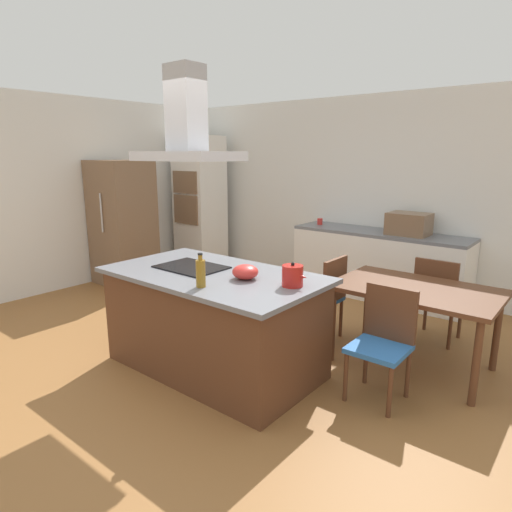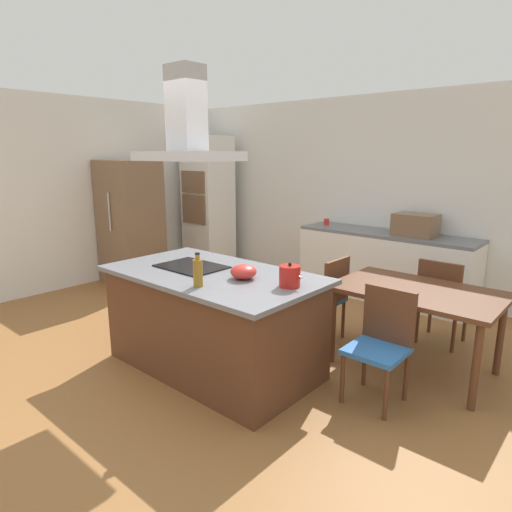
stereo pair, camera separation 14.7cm
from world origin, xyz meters
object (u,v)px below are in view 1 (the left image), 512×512
at_px(mixing_bowl, 245,272).
at_px(dining_table, 415,296).
at_px(chair_facing_island, 384,336).
at_px(chair_at_left_end, 325,293).
at_px(olive_oil_bottle, 201,273).
at_px(countertop_microwave, 409,224).
at_px(chair_facing_back_wall, 437,295).
at_px(tea_kettle, 293,276).
at_px(cooktop, 191,267).
at_px(wall_oven_stack, 200,202).
at_px(refrigerator, 123,223).
at_px(range_hood, 187,131).
at_px(coffee_mug_red, 320,221).

relative_size(mixing_bowl, dining_table, 0.16).
bearing_deg(mixing_bowl, dining_table, 48.21).
xyz_separation_m(chair_facing_island, chair_at_left_end, (-0.92, 0.67, 0.00)).
height_order(olive_oil_bottle, mixing_bowl, olive_oil_bottle).
bearing_deg(olive_oil_bottle, countertop_microwave, 82.50).
xyz_separation_m(chair_facing_back_wall, chair_at_left_end, (-0.92, -0.67, 0.00)).
bearing_deg(tea_kettle, chair_at_left_end, 106.21).
bearing_deg(chair_facing_island, cooktop, -162.71).
xyz_separation_m(countertop_microwave, wall_oven_stack, (-3.55, -0.23, 0.06)).
distance_m(mixing_bowl, wall_oven_stack, 4.17).
bearing_deg(dining_table, wall_oven_stack, 161.00).
distance_m(mixing_bowl, refrigerator, 3.51).
relative_size(olive_oil_bottle, mixing_bowl, 1.23).
bearing_deg(tea_kettle, chair_facing_back_wall, 70.80).
distance_m(tea_kettle, refrigerator, 3.89).
height_order(refrigerator, chair_at_left_end, refrigerator).
bearing_deg(tea_kettle, olive_oil_bottle, -139.19).
relative_size(cooktop, refrigerator, 0.33).
xyz_separation_m(countertop_microwave, range_hood, (-0.92, -2.88, 1.06)).
relative_size(cooktop, coffee_mug_red, 6.67).
relative_size(olive_oil_bottle, chair_facing_back_wall, 0.30).
bearing_deg(range_hood, wall_oven_stack, 134.78).
height_order(dining_table, chair_at_left_end, chair_at_left_end).
xyz_separation_m(refrigerator, chair_at_left_end, (3.43, 0.03, -0.40)).
height_order(dining_table, chair_facing_island, chair_facing_island).
distance_m(olive_oil_bottle, chair_at_left_end, 1.63).
relative_size(coffee_mug_red, chair_facing_island, 0.10).
distance_m(countertop_microwave, coffee_mug_red, 1.31).
bearing_deg(wall_oven_stack, countertop_microwave, 3.77).
relative_size(olive_oil_bottle, coffee_mug_red, 2.99).
relative_size(countertop_microwave, chair_at_left_end, 0.56).
distance_m(countertop_microwave, chair_at_left_end, 1.80).
distance_m(chair_facing_island, range_hood, 2.34).
xyz_separation_m(mixing_bowl, countertop_microwave, (0.31, 2.85, 0.08)).
bearing_deg(countertop_microwave, olive_oil_bottle, -97.50).
relative_size(countertop_microwave, coffee_mug_red, 5.56).
xyz_separation_m(coffee_mug_red, wall_oven_stack, (-2.24, -0.25, 0.16)).
xyz_separation_m(countertop_microwave, chair_facing_island, (0.72, -2.37, -0.53)).
distance_m(cooktop, range_hood, 1.20).
bearing_deg(chair_at_left_end, range_hood, -121.72).
bearing_deg(chair_facing_back_wall, mixing_bowl, -119.49).
height_order(mixing_bowl, countertop_microwave, countertop_microwave).
bearing_deg(chair_facing_island, mixing_bowl, -154.87).
bearing_deg(chair_facing_island, range_hood, -162.71).
bearing_deg(refrigerator, chair_facing_back_wall, 9.15).
height_order(tea_kettle, mixing_bowl, tea_kettle).
xyz_separation_m(refrigerator, chair_facing_back_wall, (4.35, 0.70, -0.40)).
xyz_separation_m(cooktop, olive_oil_bottle, (0.50, -0.36, 0.11)).
height_order(cooktop, wall_oven_stack, wall_oven_stack).
height_order(mixing_bowl, chair_facing_back_wall, mixing_bowl).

